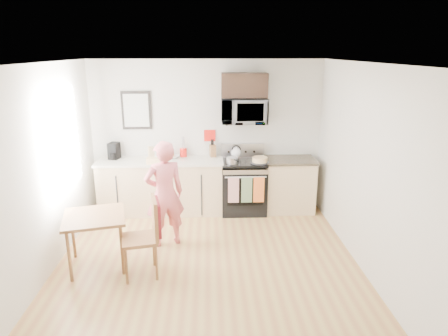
{
  "coord_description": "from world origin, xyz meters",
  "views": [
    {
      "loc": [
        0.03,
        -4.59,
        2.75
      ],
      "look_at": [
        0.25,
        1.0,
        1.08
      ],
      "focal_mm": 32.0,
      "sensor_mm": 36.0,
      "label": 1
    }
  ],
  "objects_px": {
    "person": "(165,194)",
    "chair": "(150,226)",
    "microwave": "(244,111)",
    "dining_table": "(95,222)",
    "cake": "(260,160)",
    "range": "(244,187)"
  },
  "relations": [
    {
      "from": "person",
      "to": "chair",
      "type": "height_order",
      "value": "person"
    },
    {
      "from": "chair",
      "to": "person",
      "type": "bearing_deg",
      "value": 70.65
    },
    {
      "from": "range",
      "to": "person",
      "type": "relative_size",
      "value": 0.75
    },
    {
      "from": "dining_table",
      "to": "chair",
      "type": "distance_m",
      "value": 0.78
    },
    {
      "from": "cake",
      "to": "chair",
      "type": "bearing_deg",
      "value": -130.75
    },
    {
      "from": "person",
      "to": "chair",
      "type": "bearing_deg",
      "value": 63.59
    },
    {
      "from": "person",
      "to": "cake",
      "type": "distance_m",
      "value": 1.82
    },
    {
      "from": "range",
      "to": "person",
      "type": "height_order",
      "value": "person"
    },
    {
      "from": "microwave",
      "to": "chair",
      "type": "height_order",
      "value": "microwave"
    },
    {
      "from": "chair",
      "to": "microwave",
      "type": "bearing_deg",
      "value": 45.25
    },
    {
      "from": "chair",
      "to": "dining_table",
      "type": "bearing_deg",
      "value": 151.25
    },
    {
      "from": "range",
      "to": "cake",
      "type": "relative_size",
      "value": 3.78
    },
    {
      "from": "range",
      "to": "dining_table",
      "type": "xyz_separation_m",
      "value": [
        -2.08,
        -1.79,
        0.19
      ]
    },
    {
      "from": "microwave",
      "to": "range",
      "type": "bearing_deg",
      "value": -89.94
    },
    {
      "from": "person",
      "to": "chair",
      "type": "relative_size",
      "value": 1.54
    },
    {
      "from": "chair",
      "to": "range",
      "type": "bearing_deg",
      "value": 43.92
    },
    {
      "from": "cake",
      "to": "dining_table",
      "type": "bearing_deg",
      "value": -145.18
    },
    {
      "from": "microwave",
      "to": "dining_table",
      "type": "bearing_deg",
      "value": -137.68
    },
    {
      "from": "chair",
      "to": "cake",
      "type": "xyz_separation_m",
      "value": [
        1.58,
        1.84,
        0.32
      ]
    },
    {
      "from": "cake",
      "to": "microwave",
      "type": "bearing_deg",
      "value": 132.79
    },
    {
      "from": "person",
      "to": "cake",
      "type": "bearing_deg",
      "value": -164.73
    },
    {
      "from": "range",
      "to": "microwave",
      "type": "height_order",
      "value": "microwave"
    }
  ]
}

